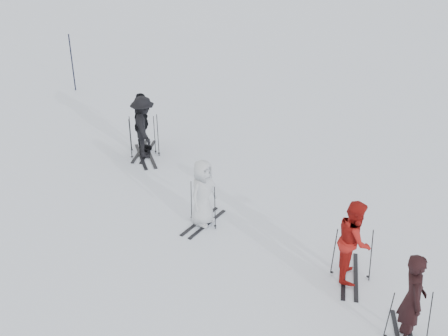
% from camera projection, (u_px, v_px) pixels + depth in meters
% --- Properties ---
extents(ground, '(120.00, 120.00, 0.00)m').
position_uv_depth(ground, '(230.00, 223.00, 13.63)').
color(ground, silver).
rests_on(ground, ground).
extents(skier_near_dark, '(0.61, 0.77, 1.84)m').
position_uv_depth(skier_near_dark, '(412.00, 300.00, 9.78)').
color(skier_near_dark, black).
rests_on(skier_near_dark, ground).
extents(skier_red, '(0.94, 1.05, 1.79)m').
position_uv_depth(skier_red, '(354.00, 241.00, 11.41)').
color(skier_red, maroon).
rests_on(skier_red, ground).
extents(skier_grey, '(0.94, 0.96, 1.66)m').
position_uv_depth(skier_grey, '(203.00, 194.00, 13.25)').
color(skier_grey, '#B8BDC2').
rests_on(skier_grey, ground).
extents(skier_uphill_left, '(0.76, 1.17, 1.86)m').
position_uv_depth(skier_uphill_left, '(142.00, 124.00, 16.73)').
color(skier_uphill_left, black).
rests_on(skier_uphill_left, ground).
extents(skier_uphill_far, '(0.86, 1.29, 1.87)m').
position_uv_depth(skier_uphill_far, '(144.00, 128.00, 16.45)').
color(skier_uphill_far, black).
rests_on(skier_uphill_far, ground).
extents(skis_near_dark, '(1.73, 1.23, 1.14)m').
position_uv_depth(skis_near_dark, '(409.00, 316.00, 9.94)').
color(skis_near_dark, black).
rests_on(skis_near_dark, ground).
extents(skis_red, '(1.88, 1.41, 1.22)m').
position_uv_depth(skis_red, '(353.00, 253.00, 11.54)').
color(skis_red, black).
rests_on(skis_red, ground).
extents(skis_grey, '(1.69, 1.64, 1.13)m').
position_uv_depth(skis_grey, '(203.00, 203.00, 13.38)').
color(skis_grey, black).
rests_on(skis_grey, ground).
extents(skis_uphill_left, '(1.86, 1.35, 1.22)m').
position_uv_depth(skis_uphill_left, '(142.00, 134.00, 16.88)').
color(skis_uphill_left, black).
rests_on(skis_uphill_left, ground).
extents(skis_uphill_far, '(1.95, 1.22, 1.34)m').
position_uv_depth(skis_uphill_far, '(144.00, 136.00, 16.57)').
color(skis_uphill_far, black).
rests_on(skis_uphill_far, ground).
extents(piste_marker, '(0.06, 0.06, 2.22)m').
position_uv_depth(piste_marker, '(72.00, 63.00, 21.61)').
color(piste_marker, black).
rests_on(piste_marker, ground).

